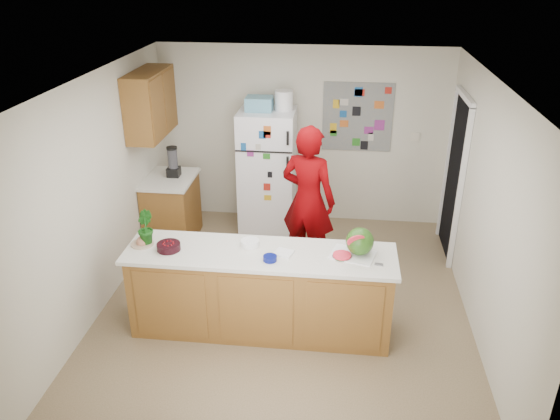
# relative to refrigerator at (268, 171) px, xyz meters

# --- Properties ---
(floor) EXTENTS (4.00, 4.50, 0.02)m
(floor) POSITION_rel_refrigerator_xyz_m (0.45, -1.88, -0.86)
(floor) COLOR brown
(floor) RESTS_ON ground
(wall_back) EXTENTS (4.00, 0.02, 2.50)m
(wall_back) POSITION_rel_refrigerator_xyz_m (0.45, 0.38, 0.40)
(wall_back) COLOR beige
(wall_back) RESTS_ON ground
(wall_left) EXTENTS (0.02, 4.50, 2.50)m
(wall_left) POSITION_rel_refrigerator_xyz_m (-1.56, -1.88, 0.40)
(wall_left) COLOR beige
(wall_left) RESTS_ON ground
(wall_right) EXTENTS (0.02, 4.50, 2.50)m
(wall_right) POSITION_rel_refrigerator_xyz_m (2.46, -1.88, 0.40)
(wall_right) COLOR beige
(wall_right) RESTS_ON ground
(ceiling) EXTENTS (4.00, 4.50, 0.02)m
(ceiling) POSITION_rel_refrigerator_xyz_m (0.45, -1.88, 1.66)
(ceiling) COLOR white
(ceiling) RESTS_ON wall_back
(doorway) EXTENTS (0.03, 0.85, 2.04)m
(doorway) POSITION_rel_refrigerator_xyz_m (2.44, -0.43, 0.17)
(doorway) COLOR black
(doorway) RESTS_ON ground
(peninsula_base) EXTENTS (2.60, 0.62, 0.88)m
(peninsula_base) POSITION_rel_refrigerator_xyz_m (0.25, -2.38, -0.41)
(peninsula_base) COLOR brown
(peninsula_base) RESTS_ON floor
(peninsula_top) EXTENTS (2.68, 0.70, 0.04)m
(peninsula_top) POSITION_rel_refrigerator_xyz_m (0.25, -2.38, 0.05)
(peninsula_top) COLOR silver
(peninsula_top) RESTS_ON peninsula_base
(side_counter_base) EXTENTS (0.60, 0.80, 0.86)m
(side_counter_base) POSITION_rel_refrigerator_xyz_m (-1.24, -0.53, -0.42)
(side_counter_base) COLOR brown
(side_counter_base) RESTS_ON floor
(side_counter_top) EXTENTS (0.64, 0.84, 0.04)m
(side_counter_top) POSITION_rel_refrigerator_xyz_m (-1.24, -0.53, 0.03)
(side_counter_top) COLOR silver
(side_counter_top) RESTS_ON side_counter_base
(upper_cabinets) EXTENTS (0.35, 1.00, 0.80)m
(upper_cabinets) POSITION_rel_refrigerator_xyz_m (-1.37, -0.58, 1.05)
(upper_cabinets) COLOR brown
(upper_cabinets) RESTS_ON wall_left
(refrigerator) EXTENTS (0.75, 0.70, 1.70)m
(refrigerator) POSITION_rel_refrigerator_xyz_m (0.00, 0.00, 0.00)
(refrigerator) COLOR silver
(refrigerator) RESTS_ON floor
(fridge_top_bin) EXTENTS (0.35, 0.28, 0.18)m
(fridge_top_bin) POSITION_rel_refrigerator_xyz_m (-0.10, 0.00, 0.94)
(fridge_top_bin) COLOR #5999B2
(fridge_top_bin) RESTS_ON refrigerator
(photo_collage) EXTENTS (0.95, 0.01, 0.95)m
(photo_collage) POSITION_rel_refrigerator_xyz_m (1.20, 0.36, 0.70)
(photo_collage) COLOR slate
(photo_collage) RESTS_ON wall_back
(person) EXTENTS (0.78, 0.64, 1.84)m
(person) POSITION_rel_refrigerator_xyz_m (0.64, -1.09, 0.07)
(person) COLOR #650104
(person) RESTS_ON floor
(blender_appliance) EXTENTS (0.13, 0.13, 0.38)m
(blender_appliance) POSITION_rel_refrigerator_xyz_m (-1.19, -0.46, 0.24)
(blender_appliance) COLOR black
(blender_appliance) RESTS_ON side_counter_top
(cutting_board) EXTENTS (0.48, 0.41, 0.01)m
(cutting_board) POSITION_rel_refrigerator_xyz_m (1.16, -2.34, 0.08)
(cutting_board) COLOR silver
(cutting_board) RESTS_ON peninsula_top
(watermelon) EXTENTS (0.27, 0.27, 0.27)m
(watermelon) POSITION_rel_refrigerator_xyz_m (1.22, -2.32, 0.22)
(watermelon) COLOR #265813
(watermelon) RESTS_ON cutting_board
(watermelon_slice) EXTENTS (0.18, 0.18, 0.02)m
(watermelon_slice) POSITION_rel_refrigerator_xyz_m (1.05, -2.39, 0.09)
(watermelon_slice) COLOR red
(watermelon_slice) RESTS_ON cutting_board
(cherry_bowl) EXTENTS (0.26, 0.26, 0.07)m
(cherry_bowl) POSITION_rel_refrigerator_xyz_m (-0.65, -2.44, 0.11)
(cherry_bowl) COLOR black
(cherry_bowl) RESTS_ON peninsula_top
(white_bowl) EXTENTS (0.20, 0.20, 0.06)m
(white_bowl) POSITION_rel_refrigerator_xyz_m (0.13, -2.26, 0.10)
(white_bowl) COLOR white
(white_bowl) RESTS_ON peninsula_top
(cobalt_bowl) EXTENTS (0.15, 0.15, 0.05)m
(cobalt_bowl) POSITION_rel_refrigerator_xyz_m (0.37, -2.53, 0.10)
(cobalt_bowl) COLOR #070E58
(cobalt_bowl) RESTS_ON peninsula_top
(plate) EXTENTS (0.24, 0.24, 0.02)m
(plate) POSITION_rel_refrigerator_xyz_m (-0.95, -2.36, 0.08)
(plate) COLOR beige
(plate) RESTS_ON peninsula_top
(paper_towel) EXTENTS (0.21, 0.20, 0.02)m
(paper_towel) POSITION_rel_refrigerator_xyz_m (0.49, -2.38, 0.08)
(paper_towel) COLOR silver
(paper_towel) RESTS_ON peninsula_top
(keys) EXTENTS (0.08, 0.05, 0.01)m
(keys) POSITION_rel_refrigerator_xyz_m (1.40, -2.49, 0.08)
(keys) COLOR slate
(keys) RESTS_ON peninsula_top
(potted_plant) EXTENTS (0.24, 0.25, 0.35)m
(potted_plant) POSITION_rel_refrigerator_xyz_m (-0.92, -2.33, 0.24)
(potted_plant) COLOR #15460C
(potted_plant) RESTS_ON peninsula_top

